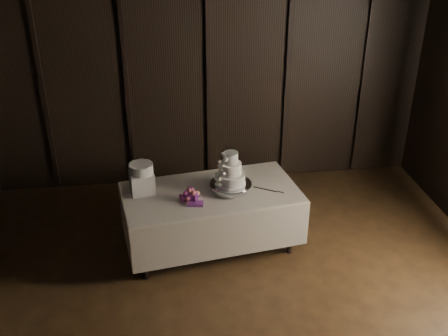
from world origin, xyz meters
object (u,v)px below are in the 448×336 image
at_px(wedding_cake, 228,172).
at_px(small_cake, 141,168).
at_px(display_table, 211,217).
at_px(box_pedestal, 142,183).
at_px(cake_stand, 231,187).
at_px(bouquet, 190,195).

bearing_deg(wedding_cake, small_cake, 152.32).
relative_size(display_table, small_cake, 7.94).
distance_m(box_pedestal, small_cake, 0.18).
height_order(cake_stand, small_cake, small_cake).
bearing_deg(bouquet, wedding_cake, 16.82).
relative_size(wedding_cake, bouquet, 1.01).
xyz_separation_m(display_table, box_pedestal, (-0.77, 0.08, 0.47)).
bearing_deg(bouquet, box_pedestal, 156.06).
xyz_separation_m(display_table, small_cake, (-0.77, 0.08, 0.65)).
xyz_separation_m(cake_stand, wedding_cake, (-0.03, -0.02, 0.20)).
bearing_deg(cake_stand, box_pedestal, 175.45).
bearing_deg(box_pedestal, wedding_cake, -5.65).
distance_m(cake_stand, box_pedestal, 1.00).
xyz_separation_m(display_table, bouquet, (-0.25, -0.15, 0.40)).
relative_size(cake_stand, small_cake, 1.80).
distance_m(display_table, wedding_cake, 0.62).
xyz_separation_m(bouquet, small_cake, (-0.52, 0.23, 0.24)).
bearing_deg(display_table, box_pedestal, 165.31).
relative_size(display_table, bouquet, 5.55).
distance_m(wedding_cake, small_cake, 0.97).
bearing_deg(wedding_cake, box_pedestal, 152.32).
height_order(cake_stand, wedding_cake, wedding_cake).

